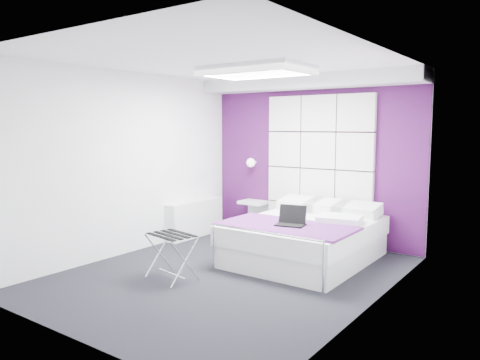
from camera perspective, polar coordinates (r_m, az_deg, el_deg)
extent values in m
plane|color=black|center=(5.93, -1.40, -11.42)|extent=(4.40, 4.40, 0.00)
plane|color=white|center=(5.69, -1.48, 14.34)|extent=(4.40, 4.40, 0.00)
plane|color=silver|center=(7.53, 8.72, 2.44)|extent=(3.60, 0.00, 3.60)
plane|color=silver|center=(6.90, -13.46, 1.97)|extent=(0.00, 4.40, 4.40)
plane|color=silver|center=(4.80, 15.95, -0.02)|extent=(0.00, 4.40, 4.40)
cube|color=#400F43|center=(7.52, 8.69, 2.44)|extent=(3.58, 0.02, 2.58)
cube|color=white|center=(7.32, 7.98, 11.75)|extent=(3.58, 0.50, 0.20)
sphere|color=white|center=(7.95, 1.49, 2.15)|extent=(0.15, 0.15, 0.15)
cube|color=white|center=(7.87, -5.54, -4.69)|extent=(0.22, 1.20, 0.60)
cube|color=white|center=(6.53, 7.86, -8.40)|extent=(1.61, 2.01, 0.30)
cube|color=silver|center=(6.47, 7.90, -6.04)|extent=(1.65, 2.05, 0.25)
cube|color=#48195D|center=(6.01, 5.67, -5.61)|extent=(1.71, 0.90, 0.03)
cube|color=white|center=(7.96, 1.66, -2.73)|extent=(0.45, 0.35, 0.05)
cube|color=black|center=(5.69, -8.35, -6.62)|extent=(0.55, 0.41, 0.01)
cube|color=black|center=(5.97, 6.14, -5.46)|extent=(0.36, 0.25, 0.02)
cube|color=black|center=(6.05, 6.74, -4.07)|extent=(0.36, 0.01, 0.24)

